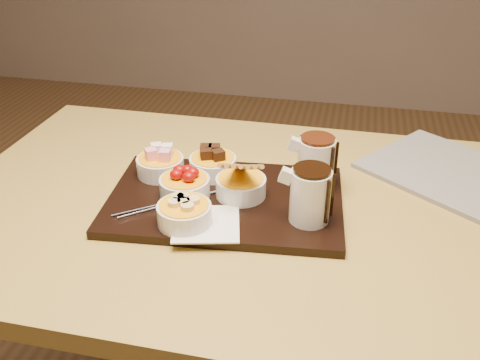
% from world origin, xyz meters
% --- Properties ---
extents(dining_table, '(1.20, 0.80, 0.75)m').
position_xyz_m(dining_table, '(0.00, 0.00, 0.65)').
color(dining_table, '#AD9140').
rests_on(dining_table, ground).
extents(serving_board, '(0.49, 0.34, 0.02)m').
position_xyz_m(serving_board, '(-0.03, -0.01, 0.76)').
color(serving_board, black).
rests_on(serving_board, dining_table).
extents(napkin, '(0.14, 0.14, 0.00)m').
position_xyz_m(napkin, '(-0.04, -0.12, 0.77)').
color(napkin, white).
rests_on(napkin, serving_board).
extents(bowl_marshmallows, '(0.10, 0.10, 0.04)m').
position_xyz_m(bowl_marshmallows, '(-0.18, 0.05, 0.79)').
color(bowl_marshmallows, silver).
rests_on(bowl_marshmallows, serving_board).
extents(bowl_cake, '(0.10, 0.10, 0.04)m').
position_xyz_m(bowl_cake, '(-0.08, 0.07, 0.79)').
color(bowl_cake, silver).
rests_on(bowl_cake, serving_board).
extents(bowl_strawberries, '(0.10, 0.10, 0.04)m').
position_xyz_m(bowl_strawberries, '(-0.11, -0.03, 0.79)').
color(bowl_strawberries, silver).
rests_on(bowl_strawberries, serving_board).
extents(bowl_biscotti, '(0.10, 0.10, 0.04)m').
position_xyz_m(bowl_biscotti, '(0.00, -0.00, 0.79)').
color(bowl_biscotti, silver).
rests_on(bowl_biscotti, serving_board).
extents(bowl_bananas, '(0.10, 0.10, 0.04)m').
position_xyz_m(bowl_bananas, '(-0.08, -0.12, 0.79)').
color(bowl_bananas, silver).
rests_on(bowl_bananas, serving_board).
extents(pitcher_dark_chocolate, '(0.08, 0.08, 0.10)m').
position_xyz_m(pitcher_dark_chocolate, '(0.14, -0.06, 0.82)').
color(pitcher_dark_chocolate, silver).
rests_on(pitcher_dark_chocolate, serving_board).
extents(pitcher_milk_chocolate, '(0.08, 0.08, 0.10)m').
position_xyz_m(pitcher_milk_chocolate, '(0.14, 0.07, 0.82)').
color(pitcher_milk_chocolate, silver).
rests_on(pitcher_milk_chocolate, serving_board).
extents(fondue_skewers, '(0.18, 0.22, 0.01)m').
position_xyz_m(fondue_skewers, '(-0.11, -0.05, 0.77)').
color(fondue_skewers, silver).
rests_on(fondue_skewers, serving_board).
extents(newspaper, '(0.44, 0.43, 0.01)m').
position_xyz_m(newspaper, '(0.43, 0.21, 0.76)').
color(newspaper, beige).
rests_on(newspaper, dining_table).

